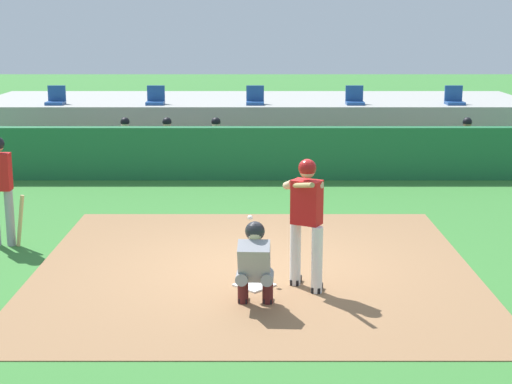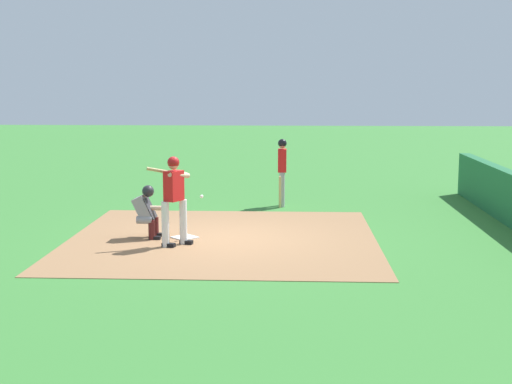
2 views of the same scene
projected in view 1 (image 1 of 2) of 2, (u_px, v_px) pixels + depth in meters
ground_plane at (256, 268)px, 11.52m from camera, size 80.00×80.00×0.00m
dirt_infield at (256, 268)px, 11.52m from camera, size 6.40×6.40×0.01m
home_plate at (256, 285)px, 10.74m from camera, size 0.62×0.62×0.02m
batter_at_plate at (307, 215)px, 10.42m from camera, size 0.56×0.90×1.80m
catcher_crouched at (256, 261)px, 9.88m from camera, size 0.49×1.48×1.13m
on_deck_batter at (2, 184)px, 12.47m from camera, size 0.58×0.23×1.79m
dugout_wall at (256, 153)px, 17.73m from camera, size 13.00×0.30×1.20m
dugout_bench at (257, 162)px, 18.79m from camera, size 11.80×0.44×0.45m
dugout_player_0 at (126, 144)px, 18.55m from camera, size 0.49×0.70×1.30m
dugout_player_1 at (168, 144)px, 18.54m from camera, size 0.49×0.70×1.30m
dugout_player_2 at (217, 144)px, 18.54m from camera, size 0.49×0.70×1.30m
dugout_player_3 at (469, 144)px, 18.53m from camera, size 0.49×0.70×1.30m
stands_platform at (257, 123)px, 22.00m from camera, size 15.00×4.40×1.40m
stadium_seat_0 at (58, 99)px, 20.35m from camera, size 0.46×0.46×0.48m
stadium_seat_1 at (157, 99)px, 20.34m from camera, size 0.46×0.46×0.48m
stadium_seat_2 at (257, 99)px, 20.34m from camera, size 0.46×0.46×0.48m
stadium_seat_3 at (356, 99)px, 20.33m from camera, size 0.46×0.46×0.48m
stadium_seat_4 at (456, 99)px, 20.33m from camera, size 0.46×0.46×0.48m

